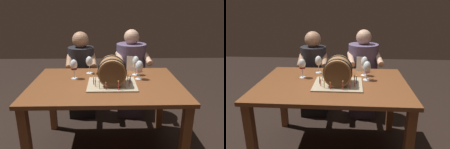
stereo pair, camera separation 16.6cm
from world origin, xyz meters
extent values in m
plane|color=black|center=(0.00, 0.00, 0.00)|extent=(8.00, 8.00, 0.00)
cube|color=brown|center=(0.00, 0.00, 0.73)|extent=(1.41, 0.97, 0.03)
cube|color=brown|center=(-0.64, -0.43, 0.36)|extent=(0.07, 0.07, 0.72)
cube|color=brown|center=(0.64, -0.43, 0.36)|extent=(0.07, 0.07, 0.72)
cube|color=brown|center=(-0.64, 0.43, 0.36)|extent=(0.07, 0.07, 0.72)
cube|color=brown|center=(0.64, 0.43, 0.36)|extent=(0.07, 0.07, 0.72)
cube|color=tan|center=(0.06, -0.06, 0.76)|extent=(0.44, 0.38, 0.01)
cylinder|color=olive|center=(0.06, -0.06, 0.89)|extent=(0.24, 0.23, 0.24)
cylinder|color=brown|center=(0.06, -0.17, 0.89)|extent=(0.22, 0.00, 0.22)
cylinder|color=brown|center=(0.06, 0.06, 0.89)|extent=(0.22, 0.00, 0.22)
torus|color=black|center=(0.06, -0.12, 0.89)|extent=(0.26, 0.01, 0.26)
torus|color=black|center=(0.06, 0.01, 0.89)|extent=(0.26, 0.01, 0.26)
cylinder|color=black|center=(0.22, -0.05, 0.80)|extent=(0.01, 0.01, 0.07)
sphere|color=#F9C64C|center=(0.22, -0.05, 0.84)|extent=(0.01, 0.01, 0.01)
cylinder|color=black|center=(0.21, 0.01, 0.79)|extent=(0.01, 0.01, 0.06)
sphere|color=#F9C64C|center=(0.21, 0.01, 0.83)|extent=(0.01, 0.01, 0.01)
cylinder|color=black|center=(0.15, 0.08, 0.80)|extent=(0.01, 0.01, 0.07)
sphere|color=#F9C64C|center=(0.15, 0.08, 0.84)|extent=(0.01, 0.01, 0.01)
cylinder|color=#D64C47|center=(0.10, 0.10, 0.79)|extent=(0.01, 0.01, 0.06)
sphere|color=#F9C64C|center=(0.10, 0.10, 0.83)|extent=(0.01, 0.01, 0.01)
cylinder|color=#D64C47|center=(0.03, 0.10, 0.79)|extent=(0.01, 0.01, 0.06)
sphere|color=#F9C64C|center=(0.03, 0.10, 0.83)|extent=(0.01, 0.01, 0.01)
cylinder|color=silver|center=(-0.04, 0.08, 0.79)|extent=(0.01, 0.01, 0.06)
sphere|color=#F9C64C|center=(-0.04, 0.08, 0.83)|extent=(0.01, 0.01, 0.01)
cylinder|color=silver|center=(-0.10, 0.01, 0.80)|extent=(0.01, 0.01, 0.07)
sphere|color=#F9C64C|center=(-0.10, 0.01, 0.84)|extent=(0.01, 0.01, 0.01)
cylinder|color=black|center=(-0.11, -0.07, 0.80)|extent=(0.01, 0.01, 0.06)
sphere|color=#F9C64C|center=(-0.11, -0.07, 0.83)|extent=(0.01, 0.01, 0.01)
cylinder|color=#D64C47|center=(-0.09, -0.13, 0.79)|extent=(0.01, 0.01, 0.06)
sphere|color=#F9C64C|center=(-0.09, -0.13, 0.83)|extent=(0.01, 0.01, 0.01)
cylinder|color=#EAD666|center=(-0.06, -0.18, 0.80)|extent=(0.01, 0.01, 0.07)
sphere|color=#F9C64C|center=(-0.06, -0.18, 0.84)|extent=(0.01, 0.01, 0.01)
cylinder|color=#D64C47|center=(0.00, -0.21, 0.79)|extent=(0.01, 0.01, 0.06)
sphere|color=#F9C64C|center=(0.00, -0.21, 0.83)|extent=(0.01, 0.01, 0.01)
cylinder|color=#D64C47|center=(0.11, -0.21, 0.80)|extent=(0.01, 0.01, 0.07)
sphere|color=#F9C64C|center=(0.11, -0.21, 0.84)|extent=(0.01, 0.01, 0.01)
cylinder|color=#D64C47|center=(0.17, -0.18, 0.80)|extent=(0.01, 0.01, 0.07)
sphere|color=#F9C64C|center=(0.17, -0.18, 0.84)|extent=(0.01, 0.01, 0.01)
cylinder|color=#D64C47|center=(0.21, -0.12, 0.79)|extent=(0.01, 0.01, 0.06)
sphere|color=#F9C64C|center=(0.21, -0.12, 0.83)|extent=(0.01, 0.01, 0.01)
cylinder|color=white|center=(0.31, 0.24, 0.75)|extent=(0.07, 0.07, 0.00)
cylinder|color=white|center=(0.31, 0.24, 0.79)|extent=(0.01, 0.01, 0.08)
ellipsoid|color=white|center=(0.31, 0.24, 0.89)|extent=(0.07, 0.07, 0.12)
cylinder|color=beige|center=(0.31, 0.24, 0.86)|extent=(0.06, 0.06, 0.04)
cylinder|color=white|center=(-0.18, 0.30, 0.75)|extent=(0.07, 0.07, 0.00)
cylinder|color=white|center=(-0.18, 0.30, 0.79)|extent=(0.01, 0.01, 0.08)
ellipsoid|color=white|center=(-0.18, 0.30, 0.89)|extent=(0.07, 0.07, 0.10)
cylinder|color=white|center=(0.33, 0.10, 0.75)|extent=(0.07, 0.07, 0.00)
cylinder|color=white|center=(0.33, 0.10, 0.79)|extent=(0.01, 0.01, 0.07)
ellipsoid|color=white|center=(0.33, 0.10, 0.88)|extent=(0.08, 0.08, 0.12)
cylinder|color=pink|center=(0.33, 0.10, 0.84)|extent=(0.06, 0.06, 0.03)
cylinder|color=white|center=(-0.32, 0.13, 0.75)|extent=(0.07, 0.07, 0.00)
cylinder|color=white|center=(-0.32, 0.13, 0.80)|extent=(0.01, 0.01, 0.09)
ellipsoid|color=white|center=(-0.32, 0.13, 0.90)|extent=(0.07, 0.07, 0.10)
cylinder|color=maroon|center=(-0.32, 0.13, 0.86)|extent=(0.06, 0.06, 0.03)
cylinder|color=white|center=(0.09, 0.28, 0.75)|extent=(0.06, 0.06, 0.00)
cylinder|color=white|center=(0.09, 0.28, 0.79)|extent=(0.01, 0.01, 0.07)
ellipsoid|color=white|center=(0.09, 0.28, 0.87)|extent=(0.07, 0.07, 0.10)
cylinder|color=#C6842D|center=(0.09, 0.28, 0.84)|extent=(0.05, 0.05, 0.02)
cube|color=silver|center=(0.28, 0.39, 0.83)|extent=(0.11, 0.04, 0.16)
cube|color=black|center=(-0.32, 0.79, 0.23)|extent=(0.34, 0.32, 0.45)
cylinder|color=#232328|center=(-0.32, 0.79, 0.70)|extent=(0.36, 0.36, 0.49)
sphere|color=#A87A5B|center=(-0.32, 0.79, 1.03)|extent=(0.21, 0.21, 0.21)
cylinder|color=#A87A5B|center=(-0.16, 0.68, 0.79)|extent=(0.10, 0.31, 0.14)
cylinder|color=#A87A5B|center=(-0.45, 0.64, 0.79)|extent=(0.10, 0.31, 0.14)
cube|color=#372D40|center=(0.32, 0.79, 0.23)|extent=(0.34, 0.32, 0.45)
cylinder|color=#5B4C6B|center=(0.32, 0.79, 0.72)|extent=(0.42, 0.42, 0.53)
sphere|color=tan|center=(0.32, 0.79, 1.07)|extent=(0.19, 0.19, 0.19)
cylinder|color=tan|center=(0.51, 0.68, 0.83)|extent=(0.10, 0.31, 0.14)
cylinder|color=tan|center=(0.17, 0.64, 0.83)|extent=(0.10, 0.31, 0.14)
camera|label=1|loc=(0.01, -1.91, 1.46)|focal=34.40mm
camera|label=2|loc=(0.18, -1.91, 1.46)|focal=34.40mm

